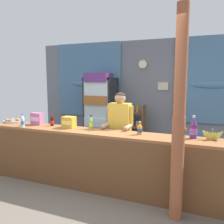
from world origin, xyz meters
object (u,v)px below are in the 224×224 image
object	(u,v)px
soda_bottle_grape_soda	(193,129)
shopkeeper	(120,126)
bottle_shelf_rack	(134,128)
plastic_lawn_chair	(187,149)
stall_counter	(103,156)
soda_bottle_cola	(52,121)
pastry_tray	(13,121)
timber_post	(179,121)
snack_box_wafer	(37,119)
snack_box_choco_powder	(69,122)
drink_fridge	(100,110)
banana_bunch	(212,136)
soda_bottle_lime_soda	(91,123)
soda_bottle_water	(23,121)
soda_bottle_orange_soda	(140,129)

from	to	relation	value
soda_bottle_grape_soda	shopkeeper	bearing A→B (deg)	164.00
bottle_shelf_rack	plastic_lawn_chair	bearing A→B (deg)	-34.28
stall_counter	soda_bottle_grape_soda	world-z (taller)	soda_bottle_grape_soda
shopkeeper	soda_bottle_cola	size ratio (longest dim) A/B	7.31
plastic_lawn_chair	shopkeeper	world-z (taller)	shopkeeper
pastry_tray	timber_post	bearing A→B (deg)	-9.93
timber_post	snack_box_wafer	world-z (taller)	timber_post
soda_bottle_cola	snack_box_choco_powder	xyz separation A→B (m)	(0.38, -0.04, 0.01)
timber_post	snack_box_choco_powder	bearing A→B (deg)	165.35
soda_bottle_grape_soda	snack_box_wafer	size ratio (longest dim) A/B	1.50
drink_fridge	snack_box_choco_powder	bearing A→B (deg)	-83.33
banana_bunch	soda_bottle_lime_soda	bearing A→B (deg)	178.72
plastic_lawn_chair	soda_bottle_lime_soda	xyz separation A→B (m)	(-1.49, -0.97, 0.55)
plastic_lawn_chair	pastry_tray	distance (m)	3.37
timber_post	soda_bottle_water	bearing A→B (deg)	174.81
timber_post	drink_fridge	distance (m)	3.03
stall_counter	snack_box_choco_powder	distance (m)	0.88
shopkeeper	soda_bottle_water	bearing A→B (deg)	-158.32
drink_fridge	soda_bottle_cola	xyz separation A→B (m)	(-0.18, -1.67, -0.01)
soda_bottle_grape_soda	snack_box_choco_powder	world-z (taller)	soda_bottle_grape_soda
pastry_tray	banana_bunch	size ratio (longest dim) A/B	1.32
soda_bottle_orange_soda	stall_counter	bearing A→B (deg)	-163.62
soda_bottle_grape_soda	bottle_shelf_rack	bearing A→B (deg)	127.13
soda_bottle_cola	timber_post	bearing A→B (deg)	-13.14
soda_bottle_water	plastic_lawn_chair	bearing A→B (deg)	25.78
plastic_lawn_chair	soda_bottle_lime_soda	size ratio (longest dim) A/B	3.66
soda_bottle_water	soda_bottle_orange_soda	size ratio (longest dim) A/B	1.18
stall_counter	soda_bottle_water	xyz separation A→B (m)	(-1.51, -0.06, 0.46)
soda_bottle_orange_soda	drink_fridge	bearing A→B (deg)	129.99
soda_bottle_orange_soda	snack_box_choco_powder	world-z (taller)	soda_bottle_orange_soda
plastic_lawn_chair	snack_box_wafer	distance (m)	2.82
shopkeeper	soda_bottle_grape_soda	xyz separation A→B (m)	(1.23, -0.35, 0.12)
drink_fridge	soda_bottle_cola	bearing A→B (deg)	-96.06
stall_counter	plastic_lawn_chair	world-z (taller)	stall_counter
snack_box_choco_powder	snack_box_wafer	size ratio (longest dim) A/B	0.96
soda_bottle_lime_soda	soda_bottle_cola	bearing A→B (deg)	-177.67
timber_post	soda_bottle_cola	world-z (taller)	timber_post
plastic_lawn_chair	shopkeeper	bearing A→B (deg)	-148.72
timber_post	soda_bottle_water	world-z (taller)	timber_post
soda_bottle_grape_soda	snack_box_choco_powder	size ratio (longest dim) A/B	1.56
shopkeeper	soda_bottle_orange_soda	xyz separation A→B (m)	(0.47, -0.41, 0.07)
soda_bottle_lime_soda	soda_bottle_cola	world-z (taller)	soda_bottle_lime_soda
pastry_tray	banana_bunch	bearing A→B (deg)	-0.71
soda_bottle_water	banana_bunch	distance (m)	3.07
snack_box_wafer	bottle_shelf_rack	bearing A→B (deg)	55.55
drink_fridge	soda_bottle_grape_soda	bearing A→B (deg)	-37.13
bottle_shelf_rack	banana_bunch	xyz separation A→B (m)	(1.67, -1.88, 0.39)
drink_fridge	soda_bottle_water	size ratio (longest dim) A/B	8.03
plastic_lawn_chair	soda_bottle_grape_soda	bearing A→B (deg)	-81.72
bottle_shelf_rack	soda_bottle_water	xyz separation A→B (m)	(-1.38, -2.15, 0.43)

